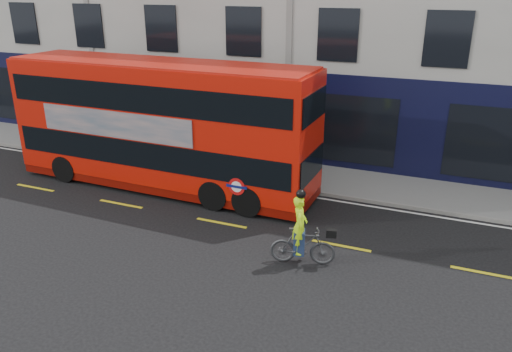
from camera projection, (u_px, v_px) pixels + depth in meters
The scene contains 7 objects.
ground at pixel (200, 244), 15.12m from camera, with size 120.00×120.00×0.00m, color black.
pavement at pixel (274, 172), 20.70m from camera, with size 60.00×3.00×0.12m, color slate.
kerb at pixel (261, 184), 19.41m from camera, with size 60.00×0.12×0.13m, color slate.
road_edge_line at pixel (258, 188), 19.17m from camera, with size 58.00×0.10×0.01m, color silver.
lane_dashes at pixel (222, 223), 16.41m from camera, with size 58.00×0.12×0.01m, color yellow, non-canonical shape.
bus at pixel (162, 125), 18.59m from camera, with size 11.90×2.94×4.77m.
cyclist at pixel (302, 239), 13.81m from camera, with size 1.89×0.96×2.24m.
Camera 1 is at (6.66, -11.71, 7.37)m, focal length 35.00 mm.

